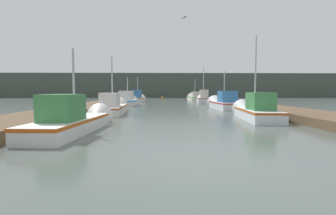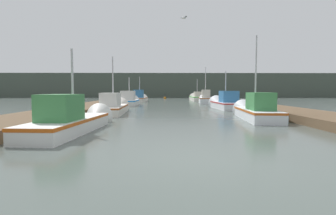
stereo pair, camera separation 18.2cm
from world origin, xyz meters
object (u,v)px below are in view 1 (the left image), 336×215
Objects in this scene: fishing_boat_1 at (254,110)px; mooring_piling_0 at (120,98)px; fishing_boat_2 at (113,107)px; fishing_boat_7 at (194,98)px; fishing_boat_5 at (203,99)px; mooring_piling_1 at (226,101)px; fishing_boat_4 at (128,101)px; fishing_boat_0 at (76,120)px; fishing_boat_6 at (138,98)px; channel_buoy at (163,98)px; seagull_lead at (183,18)px; fishing_boat_3 at (223,103)px.

fishing_boat_1 reaches higher than mooring_piling_0.
fishing_boat_7 is (8.23, 21.74, 0.01)m from fishing_boat_2.
fishing_boat_5 is 5.71× the size of mooring_piling_1.
fishing_boat_4 is 4.94× the size of mooring_piling_1.
fishing_boat_0 is 1.00× the size of fishing_boat_1.
fishing_boat_4 is at bearing -127.78° from fishing_boat_7.
fishing_boat_6 is 12.85m from channel_buoy.
fishing_boat_0 is 0.98× the size of fishing_boat_5.
mooring_piling_0 reaches higher than channel_buoy.
seagull_lead is (4.74, -10.13, 5.52)m from fishing_boat_4.
fishing_boat_2 is 11.46m from mooring_piling_0.
fishing_boat_7 is at bearing 88.33° from fishing_boat_3.
fishing_boat_2 reaches higher than fishing_boat_3.
fishing_boat_7 is at bearing 94.99° from fishing_boat_1.
mooring_piling_1 is 2.01× the size of seagull_lead.
fishing_boat_0 is at bearing -85.92° from mooring_piling_0.
channel_buoy is at bearing 111.73° from fishing_boat_5.
fishing_boat_0 is at bearing 110.83° from seagull_lead.
fishing_boat_0 is 0.99× the size of fishing_boat_3.
seagull_lead reaches higher than fishing_boat_5.
fishing_boat_4 is at bearing -99.75° from channel_buoy.
fishing_boat_6 is at bearing 115.72° from fishing_boat_1.
fishing_boat_2 is 4.57× the size of mooring_piling_0.
fishing_boat_2 reaches higher than channel_buoy.
fishing_boat_5 is (8.22, 21.68, 0.10)m from fishing_boat_0.
fishing_boat_0 is 11.30× the size of seagull_lead.
fishing_boat_5 reaches higher than fishing_boat_2.
seagull_lead is (-3.70, -14.90, 5.46)m from fishing_boat_5.
fishing_boat_6 reaches higher than mooring_piling_1.
fishing_boat_1 is at bearing -94.53° from fishing_boat_7.
fishing_boat_4 is (-8.33, 12.75, 0.00)m from fishing_boat_1.
seagull_lead reaches higher than fishing_boat_4.
fishing_boat_4 is 21.50m from channel_buoy.
mooring_piling_1 is (9.28, -10.76, 0.04)m from fishing_boat_6.
fishing_boat_1 reaches higher than fishing_boat_4.
fishing_boat_6 reaches higher than fishing_boat_4.
fishing_boat_3 is (8.30, 12.07, 0.02)m from fishing_boat_0.
fishing_boat_4 is (-0.17, 9.01, 0.04)m from fishing_boat_2.
fishing_boat_4 is (-0.22, 16.90, 0.03)m from fishing_boat_0.
fishing_boat_5 reaches higher than mooring_piling_0.
seagull_lead reaches higher than fishing_boat_6.
fishing_boat_2 is at bearing -143.00° from mooring_piling_1.
seagull_lead is at bearing -71.18° from fishing_boat_6.
fishing_boat_4 is 8.80m from fishing_boat_6.
fishing_boat_0 is at bearing -109.80° from fishing_boat_7.
seagull_lead reaches higher than fishing_boat_7.
fishing_boat_3 is 4.27× the size of mooring_piling_0.
fishing_boat_1 is 1.26× the size of fishing_boat_7.
fishing_boat_2 reaches higher than fishing_boat_0.
fishing_boat_3 is 5.67× the size of mooring_piling_1.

